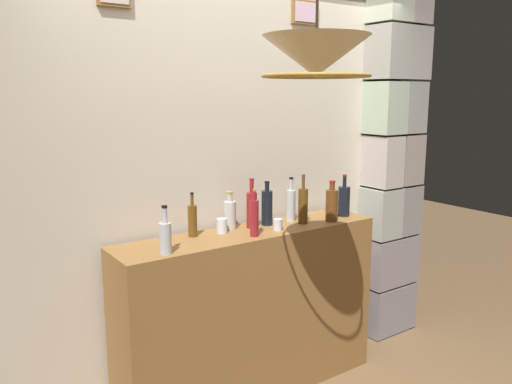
# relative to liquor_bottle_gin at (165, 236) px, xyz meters

# --- Properties ---
(panelled_rear_partition) EXTENTS (3.23, 0.15, 2.84)m
(panelled_rear_partition) POSITION_rel_liquor_bottle_gin_xyz_m (0.62, 0.38, 0.34)
(panelled_rear_partition) COLOR beige
(panelled_rear_partition) RESTS_ON ground
(stone_pillar) EXTENTS (0.47, 0.31, 2.76)m
(stone_pillar) POSITION_rel_liquor_bottle_gin_xyz_m (2.01, 0.25, 0.22)
(stone_pillar) COLOR gray
(stone_pillar) RESTS_ON ground
(bar_shelf_unit) EXTENTS (1.73, 0.38, 1.07)m
(bar_shelf_unit) POSITION_rel_liquor_bottle_gin_xyz_m (0.62, 0.11, -0.63)
(bar_shelf_unit) COLOR olive
(bar_shelf_unit) RESTS_ON ground
(liquor_bottle_gin) EXTENTS (0.06, 0.06, 0.26)m
(liquor_bottle_gin) POSITION_rel_liquor_bottle_gin_xyz_m (0.00, 0.00, 0.00)
(liquor_bottle_gin) COLOR #B8BFC4
(liquor_bottle_gin) RESTS_ON bar_shelf_unit
(liquor_bottle_sherry) EXTENTS (0.05, 0.05, 0.26)m
(liquor_bottle_sherry) POSITION_rel_liquor_bottle_gin_xyz_m (0.27, 0.21, 0.00)
(liquor_bottle_sherry) COLOR brown
(liquor_bottle_sherry) RESTS_ON bar_shelf_unit
(liquor_bottle_scotch) EXTENTS (0.07, 0.07, 0.28)m
(liquor_bottle_scotch) POSITION_rel_liquor_bottle_gin_xyz_m (0.79, 0.18, 0.02)
(liquor_bottle_scotch) COLOR black
(liquor_bottle_scotch) RESTS_ON bar_shelf_unit
(liquor_bottle_tequila) EXTENTS (0.06, 0.06, 0.29)m
(liquor_bottle_tequila) POSITION_rel_liquor_bottle_gin_xyz_m (0.98, 0.18, 0.02)
(liquor_bottle_tequila) COLOR silver
(liquor_bottle_tequila) RESTS_ON bar_shelf_unit
(liquor_bottle_rye) EXTENTS (0.08, 0.08, 0.24)m
(liquor_bottle_rye) POSITION_rel_liquor_bottle_gin_xyz_m (0.54, 0.23, -0.00)
(liquor_bottle_rye) COLOR #BBBDBD
(liquor_bottle_rye) RESTS_ON bar_shelf_unit
(liquor_bottle_bourbon) EXTENTS (0.06, 0.06, 0.32)m
(liquor_bottle_bourbon) POSITION_rel_liquor_bottle_gin_xyz_m (1.00, 0.08, 0.03)
(liquor_bottle_bourbon) COLOR #593A15
(liquor_bottle_bourbon) RESTS_ON bar_shelf_unit
(liquor_bottle_whiskey) EXTENTS (0.07, 0.07, 0.31)m
(liquor_bottle_whiskey) POSITION_rel_liquor_bottle_gin_xyz_m (0.67, 0.18, 0.03)
(liquor_bottle_whiskey) COLOR maroon
(liquor_bottle_whiskey) RESTS_ON bar_shelf_unit
(liquor_bottle_vermouth) EXTENTS (0.08, 0.08, 0.27)m
(liquor_bottle_vermouth) POSITION_rel_liquor_bottle_gin_xyz_m (1.19, 0.02, 0.02)
(liquor_bottle_vermouth) COLOR brown
(liquor_bottle_vermouth) RESTS_ON bar_shelf_unit
(liquor_bottle_amaro) EXTENTS (0.08, 0.08, 0.29)m
(liquor_bottle_amaro) POSITION_rel_liquor_bottle_gin_xyz_m (1.36, 0.08, 0.01)
(liquor_bottle_amaro) COLOR black
(liquor_bottle_amaro) RESTS_ON bar_shelf_unit
(liquor_bottle_vodka) EXTENTS (0.05, 0.05, 0.28)m
(liquor_bottle_vodka) POSITION_rel_liquor_bottle_gin_xyz_m (0.57, 0.01, 0.02)
(liquor_bottle_vodka) COLOR maroon
(liquor_bottle_vodka) RESTS_ON bar_shelf_unit
(glass_tumbler_rocks) EXTENTS (0.06, 0.06, 0.07)m
(glass_tumbler_rocks) POSITION_rel_liquor_bottle_gin_xyz_m (0.76, 0.03, -0.06)
(glass_tumbler_rocks) COLOR silver
(glass_tumbler_rocks) RESTS_ON bar_shelf_unit
(glass_tumbler_highball) EXTENTS (0.06, 0.06, 0.09)m
(glass_tumbler_highball) POSITION_rel_liquor_bottle_gin_xyz_m (0.45, 0.18, -0.05)
(glass_tumbler_highball) COLOR silver
(glass_tumbler_highball) RESTS_ON bar_shelf_unit
(pendant_lamp) EXTENTS (0.49, 0.49, 0.51)m
(pendant_lamp) POSITION_rel_liquor_bottle_gin_xyz_m (0.48, -0.61, 0.88)
(pendant_lamp) COLOR beige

